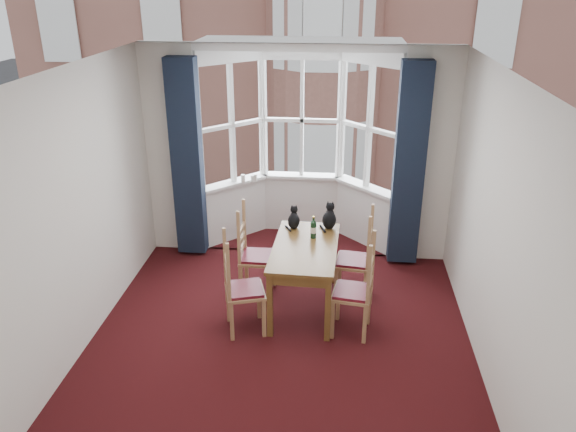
# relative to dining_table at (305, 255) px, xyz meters

# --- Properties ---
(floor) EXTENTS (4.50, 4.50, 0.00)m
(floor) POSITION_rel_dining_table_xyz_m (-0.21, -0.84, -0.68)
(floor) COLOR black
(floor) RESTS_ON ground
(ceiling) EXTENTS (4.50, 4.50, 0.00)m
(ceiling) POSITION_rel_dining_table_xyz_m (-0.21, -0.84, 2.12)
(ceiling) COLOR white
(ceiling) RESTS_ON floor
(wall_left) EXTENTS (0.00, 4.50, 4.50)m
(wall_left) POSITION_rel_dining_table_xyz_m (-2.21, -0.84, 0.72)
(wall_left) COLOR silver
(wall_left) RESTS_ON floor
(wall_right) EXTENTS (0.00, 4.50, 4.50)m
(wall_right) POSITION_rel_dining_table_xyz_m (1.79, -0.84, 0.72)
(wall_right) COLOR silver
(wall_right) RESTS_ON floor
(wall_near) EXTENTS (4.00, 0.00, 4.00)m
(wall_near) POSITION_rel_dining_table_xyz_m (-0.21, -3.09, 0.72)
(wall_near) COLOR silver
(wall_near) RESTS_ON floor
(wall_back_pier_left) EXTENTS (0.70, 0.12, 2.80)m
(wall_back_pier_left) POSITION_rel_dining_table_xyz_m (-1.86, 1.41, 0.72)
(wall_back_pier_left) COLOR silver
(wall_back_pier_left) RESTS_ON floor
(wall_back_pier_right) EXTENTS (0.70, 0.12, 2.80)m
(wall_back_pier_right) POSITION_rel_dining_table_xyz_m (1.44, 1.41, 0.72)
(wall_back_pier_right) COLOR silver
(wall_back_pier_right) RESTS_ON floor
(bay_window) EXTENTS (2.76, 0.94, 2.80)m
(bay_window) POSITION_rel_dining_table_xyz_m (-0.21, 1.91, 0.72)
(bay_window) COLOR white
(bay_window) RESTS_ON floor
(curtain_left) EXTENTS (0.38, 0.22, 2.60)m
(curtain_left) POSITION_rel_dining_table_xyz_m (-1.63, 1.23, 0.67)
(curtain_left) COLOR #161F31
(curtain_left) RESTS_ON floor
(curtain_right) EXTENTS (0.38, 0.22, 2.60)m
(curtain_right) POSITION_rel_dining_table_xyz_m (1.21, 1.23, 0.67)
(curtain_right) COLOR #161F31
(curtain_right) RESTS_ON floor
(dining_table) EXTENTS (0.75, 1.34, 0.79)m
(dining_table) POSITION_rel_dining_table_xyz_m (0.00, 0.00, 0.00)
(dining_table) COLOR brown
(dining_table) RESTS_ON floor
(chair_left_near) EXTENTS (0.50, 0.52, 0.92)m
(chair_left_near) POSITION_rel_dining_table_xyz_m (-0.69, -0.52, -0.21)
(chair_left_near) COLOR #A37B4F
(chair_left_near) RESTS_ON floor
(chair_left_far) EXTENTS (0.40, 0.42, 0.92)m
(chair_left_far) POSITION_rel_dining_table_xyz_m (-0.67, 0.26, -0.21)
(chair_left_far) COLOR #A37B4F
(chair_left_far) RESTS_ON floor
(chair_right_near) EXTENTS (0.46, 0.47, 0.92)m
(chair_right_near) POSITION_rel_dining_table_xyz_m (0.62, -0.44, -0.21)
(chair_right_near) COLOR #A37B4F
(chair_right_near) RESTS_ON floor
(chair_right_far) EXTENTS (0.45, 0.47, 0.92)m
(chair_right_far) POSITION_rel_dining_table_xyz_m (0.64, 0.27, -0.21)
(chair_right_far) COLOR #A37B4F
(chair_right_far) RESTS_ON floor
(cat_left) EXTENTS (0.15, 0.21, 0.28)m
(cat_left) POSITION_rel_dining_table_xyz_m (-0.17, 0.48, 0.21)
(cat_left) COLOR black
(cat_left) RESTS_ON dining_table
(cat_right) EXTENTS (0.18, 0.25, 0.32)m
(cat_right) POSITION_rel_dining_table_xyz_m (0.25, 0.52, 0.23)
(cat_right) COLOR black
(cat_right) RESTS_ON dining_table
(wine_bottle) EXTENTS (0.07, 0.07, 0.26)m
(wine_bottle) POSITION_rel_dining_table_xyz_m (0.08, 0.22, 0.22)
(wine_bottle) COLOR black
(wine_bottle) RESTS_ON dining_table
(candle_tall) EXTENTS (0.06, 0.06, 0.11)m
(candle_tall) POSITION_rel_dining_table_xyz_m (-1.00, 1.76, 0.25)
(candle_tall) COLOR white
(candle_tall) RESTS_ON bay_window
(candle_short) EXTENTS (0.06, 0.06, 0.09)m
(candle_short) POSITION_rel_dining_table_xyz_m (-0.87, 1.79, 0.24)
(candle_short) COLOR white
(candle_short) RESTS_ON bay_window
(candle_extra) EXTENTS (0.05, 0.05, 0.10)m
(candle_extra) POSITION_rel_dining_table_xyz_m (-0.83, 1.81, 0.24)
(candle_extra) COLOR white
(candle_extra) RESTS_ON bay_window
(street) EXTENTS (80.00, 80.00, 0.00)m
(street) POSITION_rel_dining_table_xyz_m (-0.21, 31.41, -6.68)
(street) COLOR #333335
(street) RESTS_ON ground
(tenement_building) EXTENTS (18.40, 7.80, 15.20)m
(tenement_building) POSITION_rel_dining_table_xyz_m (-0.21, 13.17, 0.92)
(tenement_building) COLOR #92594B
(tenement_building) RESTS_ON street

